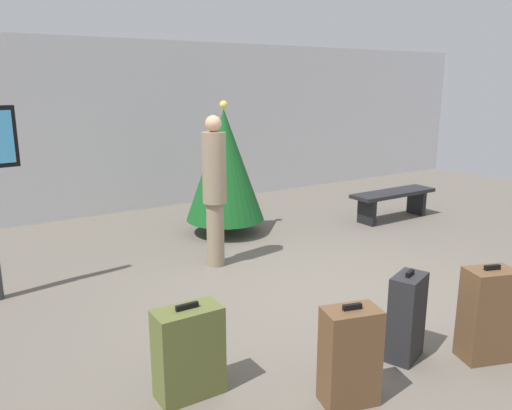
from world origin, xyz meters
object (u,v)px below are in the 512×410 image
(suitcase_0, at_px, (189,352))
(suitcase_2, at_px, (487,315))
(holiday_tree, at_px, (225,165))
(suitcase_3, at_px, (407,317))
(suitcase_1, at_px, (350,356))
(waiting_bench, at_px, (393,198))
(traveller_0, at_px, (215,187))

(suitcase_0, bearing_deg, suitcase_2, -21.00)
(holiday_tree, relative_size, suitcase_2, 2.42)
(suitcase_0, height_order, suitcase_3, suitcase_3)
(holiday_tree, height_order, suitcase_1, holiday_tree)
(suitcase_3, bearing_deg, holiday_tree, 82.33)
(suitcase_1, xyz_separation_m, suitcase_2, (1.36, -0.17, 0.03))
(waiting_bench, distance_m, suitcase_0, 5.68)
(waiting_bench, bearing_deg, suitcase_1, -140.98)
(suitcase_1, bearing_deg, waiting_bench, 39.02)
(traveller_0, distance_m, suitcase_3, 2.90)
(suitcase_0, height_order, suitcase_1, suitcase_1)
(suitcase_0, bearing_deg, waiting_bench, 27.57)
(holiday_tree, relative_size, suitcase_1, 2.62)
(suitcase_1, bearing_deg, suitcase_0, 142.60)
(traveller_0, xyz_separation_m, suitcase_2, (0.81, -3.18, -0.61))
(holiday_tree, distance_m, suitcase_1, 4.43)
(suitcase_0, xyz_separation_m, suitcase_3, (1.74, -0.51, 0.02))
(waiting_bench, relative_size, suitcase_2, 1.94)
(suitcase_1, bearing_deg, traveller_0, 79.54)
(holiday_tree, xyz_separation_m, suitcase_0, (-2.27, -3.45, -0.71))
(suitcase_0, distance_m, suitcase_1, 1.16)
(waiting_bench, distance_m, traveller_0, 3.63)
(waiting_bench, relative_size, suitcase_0, 2.21)
(traveller_0, relative_size, suitcase_0, 2.59)
(waiting_bench, distance_m, suitcase_1, 5.30)
(waiting_bench, xyz_separation_m, suitcase_1, (-4.11, -3.33, -0.00))
(suitcase_1, xyz_separation_m, suitcase_3, (0.81, 0.19, 0.01))
(suitcase_1, height_order, suitcase_2, suitcase_2)
(traveller_0, height_order, suitcase_3, traveller_0)
(waiting_bench, height_order, suitcase_3, suitcase_3)
(suitcase_0, height_order, suitcase_2, suitcase_2)
(traveller_0, height_order, suitcase_0, traveller_0)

